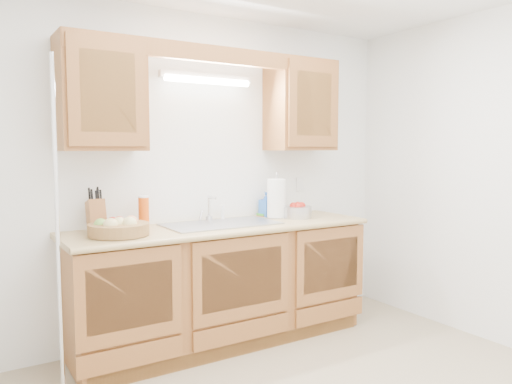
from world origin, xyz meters
TOP-DOWN VIEW (x-y plane):
  - room at (0.00, 0.00)m, footprint 3.52×3.50m
  - base_cabinets at (0.00, 1.20)m, footprint 2.20×0.60m
  - countertop at (0.00, 1.19)m, footprint 2.30×0.63m
  - upper_cabinet_left at (-0.83, 1.33)m, footprint 0.55×0.33m
  - upper_cabinet_right at (0.83, 1.33)m, footprint 0.55×0.33m
  - valance at (0.00, 1.19)m, footprint 2.20×0.05m
  - fluorescent_fixture at (0.00, 1.42)m, footprint 0.76×0.08m
  - sink at (0.00, 1.21)m, footprint 0.84×0.46m
  - wire_shelf_pole at (-1.20, 0.94)m, footprint 0.03×0.03m
  - outlet_plate at (0.95, 1.49)m, footprint 0.08×0.01m
  - fruit_basket at (-0.79, 1.13)m, footprint 0.39×0.39m
  - knife_block at (-0.87, 1.36)m, footprint 0.11×0.18m
  - orange_canister at (-0.54, 1.36)m, footprint 0.09×0.09m
  - soap_bottle at (0.54, 1.42)m, footprint 0.11×0.11m
  - sponge at (0.54, 1.44)m, footprint 0.14×0.11m
  - paper_towel at (0.54, 1.26)m, footprint 0.18×0.18m
  - apple_bowl at (0.69, 1.19)m, footprint 0.27×0.27m

SIDE VIEW (x-z plane):
  - base_cabinets at x=0.00m, z-range 0.01..0.87m
  - sink at x=0.00m, z-range 0.65..1.01m
  - countertop at x=0.00m, z-range 0.86..0.90m
  - sponge at x=0.54m, z-range 0.90..0.92m
  - fruit_basket at x=-0.79m, z-range 0.89..1.01m
  - apple_bowl at x=0.69m, z-range 0.89..1.02m
  - wire_shelf_pole at x=-1.20m, z-range 0.00..2.00m
  - soap_bottle at x=0.54m, z-range 0.90..1.10m
  - knife_block at x=-0.87m, z-range 0.85..1.17m
  - orange_canister at x=-0.54m, z-range 0.90..1.13m
  - paper_towel at x=0.54m, z-range 0.87..1.25m
  - outlet_plate at x=0.95m, z-range 1.09..1.21m
  - room at x=0.00m, z-range 0.00..2.50m
  - upper_cabinet_left at x=-0.83m, z-range 1.45..2.20m
  - upper_cabinet_right at x=0.83m, z-range 1.45..2.20m
  - fluorescent_fixture at x=0.00m, z-range 1.96..2.04m
  - valance at x=0.00m, z-range 2.08..2.20m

